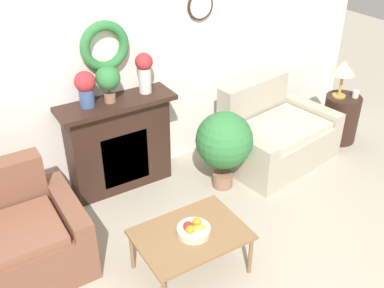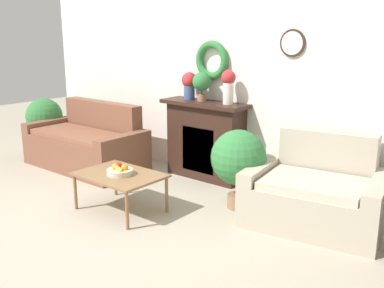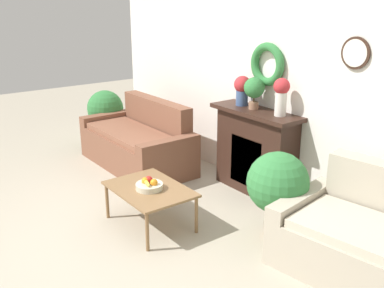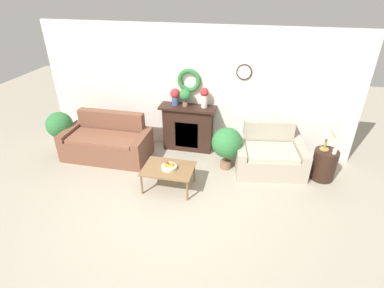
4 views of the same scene
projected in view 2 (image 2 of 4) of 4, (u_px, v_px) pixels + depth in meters
The scene contains 12 objects.
ground_plane at pixel (78, 233), 4.48m from camera, with size 16.00×16.00×0.00m, color #ADA38E.
wall_back at pixel (220, 77), 5.93m from camera, with size 6.80×0.16×2.70m.
fireplace at pixel (205, 140), 6.03m from camera, with size 1.22×0.41×1.05m.
couch_left at pixel (87, 145), 6.57m from camera, with size 1.84×0.91×0.93m.
loveseat_right at pixel (317, 194), 4.66m from camera, with size 1.50×1.19×0.92m.
coffee_table at pixel (120, 177), 4.94m from camera, with size 0.93×0.67×0.43m.
fruit_bowl at pixel (120, 171), 4.90m from camera, with size 0.29×0.29×0.12m.
vase_on_mantel_left at pixel (189, 84), 6.03m from camera, with size 0.21×0.21×0.37m.
vase_on_mantel_right at pixel (228, 84), 5.63m from camera, with size 0.18×0.18×0.43m.
potted_plant_on_mantel at pixel (202, 83), 5.86m from camera, with size 0.25×0.25×0.38m.
potted_plant_floor_by_couch at pixel (44, 118), 7.24m from camera, with size 0.58×0.58×0.90m.
potted_plant_floor_by_loveseat at pixel (238, 159), 4.97m from camera, with size 0.62×0.62×0.91m.
Camera 2 is at (3.49, -2.46, 1.97)m, focal length 42.00 mm.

